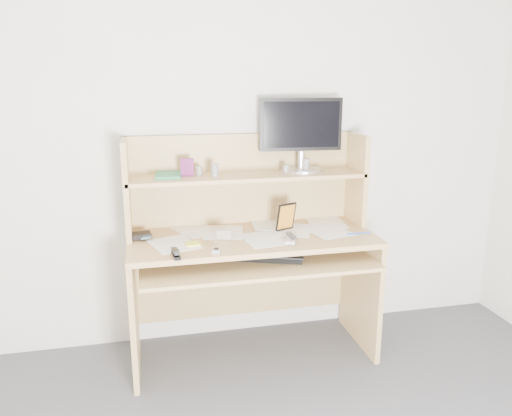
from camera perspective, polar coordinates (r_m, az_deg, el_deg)
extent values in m
cube|color=silver|center=(3.05, -1.70, 7.58)|extent=(3.60, 0.04, 2.50)
cube|color=tan|center=(2.86, -0.40, -3.49)|extent=(1.40, 0.60, 0.03)
cube|color=tan|center=(2.94, -13.80, -11.26)|extent=(0.03, 0.56, 0.72)
cube|color=tan|center=(3.20, 11.85, -8.98)|extent=(0.03, 0.56, 0.72)
cube|color=tan|center=(3.26, -1.46, -8.62)|extent=(1.34, 0.02, 0.41)
cube|color=tan|center=(2.78, 0.13, -6.10)|extent=(1.28, 0.55, 0.02)
cube|color=tan|center=(3.06, -1.56, 3.33)|extent=(1.40, 0.02, 0.55)
cube|color=tan|center=(2.87, -14.56, 2.11)|extent=(0.03, 0.30, 0.55)
cube|color=tan|center=(3.13, 11.35, 3.32)|extent=(0.03, 0.30, 0.55)
cube|color=tan|center=(2.92, -1.04, 3.68)|extent=(1.38, 0.30, 0.02)
cube|color=white|center=(2.85, -0.40, -3.14)|extent=(1.32, 0.54, 0.01)
cube|color=black|center=(2.80, 0.51, -5.45)|extent=(0.50, 0.32, 0.02)
cube|color=black|center=(2.80, 0.51, -5.14)|extent=(0.47, 0.30, 0.01)
cube|color=#ACACA6|center=(2.77, 4.02, -3.44)|extent=(0.12, 0.20, 0.02)
cube|color=silver|center=(2.59, -4.59, -4.73)|extent=(0.05, 0.08, 0.02)
cube|color=black|center=(2.54, -9.16, -5.07)|extent=(0.04, 0.12, 0.04)
cube|color=black|center=(2.87, -12.97, -3.05)|extent=(0.11, 0.10, 0.03)
cube|color=gold|center=(2.72, -7.26, -4.09)|extent=(0.08, 0.08, 0.01)
cube|color=silver|center=(2.78, -3.65, -3.01)|extent=(0.09, 0.06, 0.05)
cube|color=black|center=(2.92, 3.45, -1.00)|extent=(0.12, 0.05, 0.17)
cylinder|color=#1845B4|center=(2.93, 11.67, -2.85)|extent=(0.14, 0.01, 0.01)
cube|color=maroon|center=(2.87, -7.87, 4.62)|extent=(0.08, 0.03, 0.10)
cube|color=#368855|center=(2.87, -10.01, 3.70)|extent=(0.16, 0.20, 0.02)
cylinder|color=black|center=(2.89, -6.54, 4.24)|extent=(0.04, 0.04, 0.05)
cylinder|color=white|center=(2.84, -4.72, 4.31)|extent=(0.05, 0.05, 0.07)
cylinder|color=black|center=(2.96, 3.46, 4.47)|extent=(0.04, 0.04, 0.05)
cylinder|color=white|center=(3.02, 5.69, 4.93)|extent=(0.05, 0.05, 0.08)
cylinder|color=#B5B5BA|center=(3.03, 5.20, 4.39)|extent=(0.25, 0.25, 0.02)
cylinder|color=#B5B5BA|center=(3.03, 5.17, 5.53)|extent=(0.04, 0.04, 0.10)
cube|color=black|center=(3.02, 5.14, 9.49)|extent=(0.50, 0.07, 0.31)
cube|color=black|center=(3.01, 5.24, 9.46)|extent=(0.46, 0.04, 0.27)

